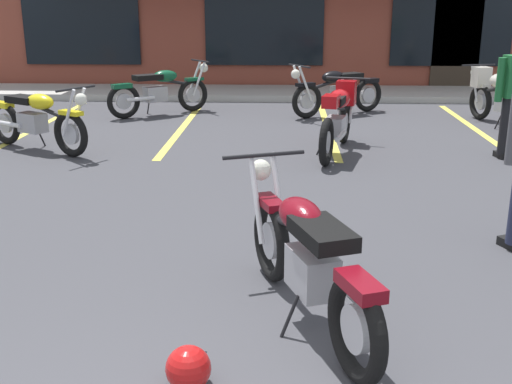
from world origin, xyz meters
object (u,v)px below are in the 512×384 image
motorcycle_red_sportbike (338,115)px  motorcycle_green_cafe_racer (160,90)px  helmet_on_pavement (188,368)px  motorcycle_silver_naked (338,90)px  motorcycle_foreground_classic (307,257)px  motorcycle_blue_standard (37,119)px  motorcycle_black_cruiser (501,95)px

motorcycle_red_sportbike → motorcycle_green_cafe_racer: size_ratio=1.16×
helmet_on_pavement → motorcycle_silver_naked: bearing=80.3°
motorcycle_red_sportbike → motorcycle_green_cafe_racer: (-3.10, 2.89, -0.07)m
motorcycle_foreground_classic → motorcycle_red_sportbike: size_ratio=0.97×
motorcycle_green_cafe_racer → helmet_on_pavement: (1.82, -8.72, -0.33)m
motorcycle_red_sportbike → helmet_on_pavement: motorcycle_red_sportbike is taller
motorcycle_silver_naked → motorcycle_green_cafe_racer: size_ratio=1.04×
motorcycle_foreground_classic → motorcycle_blue_standard: size_ratio=1.07×
motorcycle_blue_standard → motorcycle_green_cafe_racer: bearing=68.0°
helmet_on_pavement → motorcycle_green_cafe_racer: bearing=101.8°
motorcycle_foreground_classic → motorcycle_silver_naked: (0.83, 8.02, 0.00)m
motorcycle_red_sportbike → motorcycle_silver_naked: 3.04m
motorcycle_blue_standard → motorcycle_green_cafe_racer: size_ratio=1.05×
motorcycle_black_cruiser → motorcycle_silver_naked: bearing=161.0°
motorcycle_red_sportbike → motorcycle_blue_standard: size_ratio=1.10×
motorcycle_foreground_classic → motorcycle_red_sportbike: same height
helmet_on_pavement → motorcycle_foreground_classic: bearing=50.9°
motorcycle_foreground_classic → helmet_on_pavement: bearing=-129.1°
motorcycle_silver_naked → helmet_on_pavement: 8.99m
motorcycle_black_cruiser → motorcycle_green_cafe_racer: bearing=172.5°
motorcycle_silver_naked → motorcycle_red_sportbike: bearing=-94.4°
motorcycle_red_sportbike → motorcycle_black_cruiser: same height
motorcycle_black_cruiser → helmet_on_pavement: bearing=-118.1°
motorcycle_blue_standard → motorcycle_black_cruiser: bearing=16.8°
motorcycle_black_cruiser → motorcycle_red_sportbike: bearing=-144.6°
motorcycle_green_cafe_racer → motorcycle_black_cruiser: bearing=-7.5°
motorcycle_black_cruiser → motorcycle_green_cafe_racer: 6.10m
motorcycle_foreground_classic → motorcycle_blue_standard: same height
motorcycle_silver_naked → motorcycle_blue_standard: size_ratio=0.98×
motorcycle_red_sportbike → motorcycle_black_cruiser: (2.95, 2.09, 0.00)m
motorcycle_blue_standard → helmet_on_pavement: 6.48m
motorcycle_foreground_classic → motorcycle_blue_standard: bearing=127.2°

